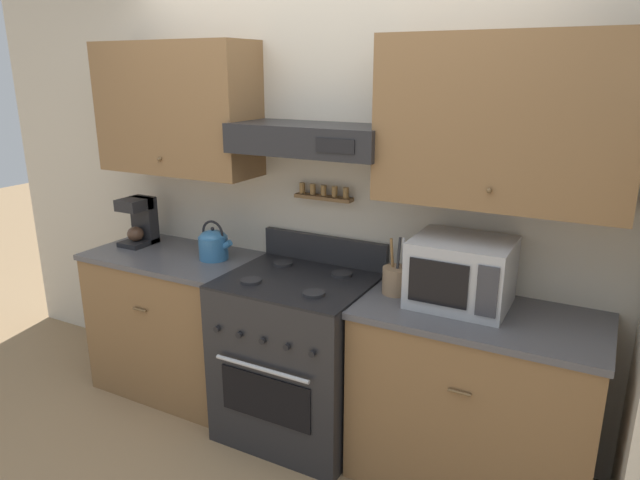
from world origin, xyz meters
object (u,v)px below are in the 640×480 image
stove_range (298,355)px  tea_kettle (214,244)px  utensil_crock (396,280)px  microwave (461,272)px  coffee_maker (140,221)px

stove_range → tea_kettle: tea_kettle is taller
utensil_crock → microwave: bearing=3.2°
stove_range → coffee_maker: coffee_maker is taller
tea_kettle → coffee_maker: coffee_maker is taller
coffee_maker → tea_kettle: bearing=-2.7°
stove_range → utensil_crock: size_ratio=3.69×
stove_range → microwave: bearing=7.0°
coffee_maker → microwave: (2.05, -0.01, 0.01)m
tea_kettle → utensil_crock: size_ratio=0.81×
microwave → utensil_crock: 0.33m
tea_kettle → microwave: 1.45m
microwave → coffee_maker: bearing=179.7°
coffee_maker → microwave: 2.05m
tea_kettle → stove_range: bearing=-7.8°
tea_kettle → microwave: size_ratio=0.52×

